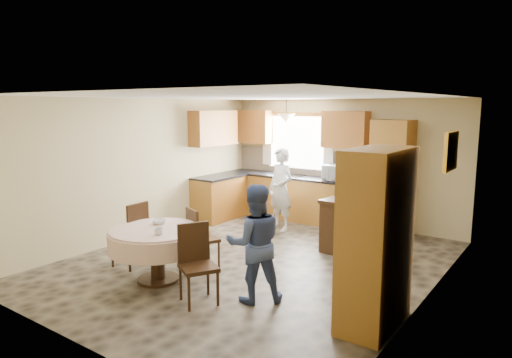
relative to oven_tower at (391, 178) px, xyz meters
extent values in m
cube|color=#685C49|center=(-1.15, -2.69, -1.06)|extent=(5.00, 6.00, 0.01)
cube|color=white|center=(-1.15, -2.69, 1.44)|extent=(5.00, 6.00, 0.01)
cube|color=tan|center=(-1.15, 0.31, 0.19)|extent=(5.00, 0.02, 2.50)
cube|color=tan|center=(-1.15, -5.69, 0.19)|extent=(5.00, 0.02, 2.50)
cube|color=tan|center=(-3.65, -2.69, 0.19)|extent=(0.02, 6.00, 2.50)
cube|color=tan|center=(1.35, -2.69, 0.19)|extent=(0.02, 6.00, 2.50)
cube|color=white|center=(-2.15, 0.29, 0.54)|extent=(1.40, 0.03, 1.10)
cube|color=white|center=(-2.90, 0.24, 0.59)|extent=(0.22, 0.02, 1.15)
cube|color=white|center=(-1.40, 0.24, 0.59)|extent=(0.22, 0.02, 1.15)
cube|color=#AB782D|center=(-2.00, 0.01, -0.62)|extent=(3.30, 0.60, 0.88)
cube|color=black|center=(-2.00, 0.01, -0.16)|extent=(3.30, 0.64, 0.04)
cube|color=#AB782D|center=(-3.35, -0.89, -0.62)|extent=(0.60, 1.20, 0.88)
cube|color=black|center=(-3.35, -0.89, -0.16)|extent=(0.64, 1.20, 0.04)
cube|color=tan|center=(-2.00, 0.30, 0.12)|extent=(3.30, 0.02, 0.55)
cube|color=#AC662B|center=(-3.20, 0.15, 0.85)|extent=(0.85, 0.33, 0.72)
cube|color=#AC662B|center=(-1.00, 0.15, 0.85)|extent=(0.90, 0.33, 0.72)
cube|color=#AC662B|center=(-3.48, -0.89, 0.85)|extent=(0.33, 1.20, 0.72)
cube|color=#AB782D|center=(0.00, 0.00, 0.00)|extent=(0.66, 0.62, 2.12)
cube|color=black|center=(0.00, -0.31, 0.19)|extent=(0.56, 0.01, 0.45)
cube|color=black|center=(0.00, -0.31, -0.31)|extent=(0.56, 0.01, 0.45)
cone|color=beige|center=(-2.15, -0.19, 1.06)|extent=(0.36, 0.36, 0.18)
cube|color=#3A2410|center=(-0.01, -1.54, -0.65)|extent=(1.19, 0.59, 0.82)
cube|color=black|center=(0.43, -1.80, -0.76)|extent=(0.50, 0.41, 0.59)
cube|color=#AB782D|center=(1.07, -3.58, -0.09)|extent=(0.51, 1.01, 1.94)
cylinder|color=#3A2410|center=(-1.80, -4.06, -0.73)|extent=(0.19, 0.19, 0.67)
cylinder|color=#3A2410|center=(-1.80, -4.06, -1.04)|extent=(0.57, 0.57, 0.04)
cylinder|color=beige|center=(-1.80, -4.06, -0.35)|extent=(1.23, 1.23, 0.05)
cylinder|color=beige|center=(-1.80, -4.06, -0.48)|extent=(1.29, 1.29, 0.26)
cube|color=#3A2410|center=(-2.58, -3.89, -0.61)|extent=(0.45, 0.45, 0.05)
cube|color=#3A2410|center=(-2.39, -3.88, -0.34)|extent=(0.07, 0.40, 0.50)
cylinder|color=#3A2410|center=(-2.76, -4.07, -0.84)|extent=(0.04, 0.04, 0.43)
cylinder|color=#3A2410|center=(-2.40, -4.07, -0.84)|extent=(0.04, 0.04, 0.43)
cylinder|color=#3A2410|center=(-2.76, -3.71, -0.84)|extent=(0.04, 0.04, 0.43)
cylinder|color=#3A2410|center=(-2.40, -3.71, -0.84)|extent=(0.04, 0.04, 0.43)
cube|color=#3A2410|center=(-1.66, -3.28, -0.64)|extent=(0.51, 0.51, 0.05)
cube|color=#3A2410|center=(-1.73, -3.44, -0.40)|extent=(0.36, 0.17, 0.46)
cylinder|color=#3A2410|center=(-1.83, -3.45, -0.86)|extent=(0.03, 0.03, 0.40)
cylinder|color=#3A2410|center=(-1.50, -3.45, -0.86)|extent=(0.03, 0.03, 0.40)
cylinder|color=#3A2410|center=(-1.83, -3.11, -0.86)|extent=(0.03, 0.03, 0.40)
cylinder|color=#3A2410|center=(-1.50, -3.11, -0.86)|extent=(0.03, 0.03, 0.40)
cube|color=#3A2410|center=(-0.86, -4.26, -0.62)|extent=(0.57, 0.57, 0.05)
cube|color=#3A2410|center=(-1.02, -4.17, -0.35)|extent=(0.23, 0.36, 0.49)
cylinder|color=#3A2410|center=(-1.04, -4.44, -0.85)|extent=(0.04, 0.04, 0.42)
cylinder|color=#3A2410|center=(-0.68, -4.44, -0.85)|extent=(0.04, 0.04, 0.42)
cylinder|color=#3A2410|center=(-1.04, -4.08, -0.85)|extent=(0.04, 0.04, 0.42)
cylinder|color=#3A2410|center=(-0.68, -4.08, -0.85)|extent=(0.04, 0.04, 0.42)
cube|color=gold|center=(1.32, -1.53, 0.69)|extent=(0.05, 0.65, 0.54)
cube|color=silver|center=(1.29, -1.53, 0.69)|extent=(0.01, 0.54, 0.42)
imported|color=silver|center=(-1.04, -0.04, 0.01)|extent=(0.56, 0.39, 0.31)
imported|color=silver|center=(-1.84, -0.87, -0.27)|extent=(0.66, 0.52, 1.58)
imported|color=#384A7B|center=(-0.35, -3.81, -0.33)|extent=(0.89, 0.89, 1.45)
imported|color=#B2B2B2|center=(-0.32, -1.54, -0.22)|extent=(0.26, 0.26, 0.05)
imported|color=silver|center=(0.21, -1.54, -0.08)|extent=(0.15, 0.15, 0.32)
imported|color=#B2B2B2|center=(-1.56, -4.24, -0.28)|extent=(0.15, 0.15, 0.09)
imported|color=#B2B2B2|center=(-1.95, -3.87, -0.30)|extent=(0.24, 0.24, 0.06)
camera|label=1|loc=(2.74, -8.14, 1.31)|focal=32.00mm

